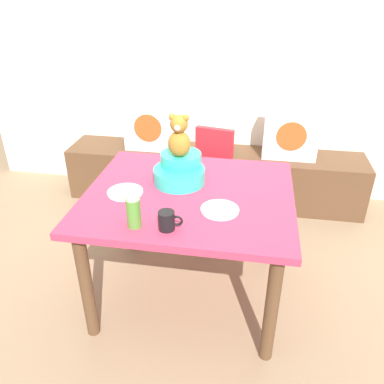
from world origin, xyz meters
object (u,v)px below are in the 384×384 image
Objects in this scene: pillow_floral_left at (150,125)px; dining_table at (189,209)px; coffee_mug at (167,221)px; dinner_plate_near at (125,192)px; book_stack at (221,149)px; highchair at (209,167)px; ketchup_bottle at (133,211)px; pillow_floral_right at (291,133)px; dinner_plate_far at (220,210)px; infant_seat_teal at (180,170)px; teddy_bear at (179,137)px.

dining_table is (0.56, -1.23, -0.04)m from pillow_floral_left.
dinner_plate_near is at bearing 135.43° from coffee_mug.
dining_table reaches higher than book_stack.
highchair is 0.98m from dinner_plate_near.
highchair is (0.01, 0.82, -0.11)m from dining_table.
coffee_mug is 0.44m from dinner_plate_near.
dining_table is at bearing -92.87° from book_stack.
pillow_floral_right is at bearing 62.47° from ketchup_bottle.
pillow_floral_left is 2.20× the size of dinner_plate_far.
dining_table is at bearing -59.68° from infant_seat_teal.
dinner_plate_far is at bearing -47.76° from teddy_bear.
pillow_floral_left is 0.72m from highchair.
dinner_plate_near is (-0.99, -1.29, 0.07)m from pillow_floral_right.
ketchup_bottle reaches higher than coffee_mug.
ketchup_bottle is 0.17m from coffee_mug.
pillow_floral_left is at bearing 180.00° from pillow_floral_right.
teddy_bear is 1.25× the size of dinner_plate_far.
book_stack is at bearing 82.80° from infant_seat_teal.
pillow_floral_right is at bearing 52.72° from dinner_plate_near.
dinner_plate_far is (0.54, -0.10, 0.00)m from dinner_plate_near.
highchair is at bearing 79.78° from ketchup_bottle.
dining_table is at bearing -65.53° from pillow_floral_left.
ketchup_bottle is (-0.27, -1.62, 0.33)m from book_stack.
highchair is at bearing -36.02° from pillow_floral_left.
highchair is at bearing 100.37° from dinner_plate_far.
pillow_floral_left is 1.59m from dinner_plate_far.
ketchup_bottle reaches higher than book_stack.
ketchup_bottle reaches higher than highchair.
dinner_plate_near is at bearing 115.81° from ketchup_bottle.
book_stack is 1.68m from ketchup_bottle.
dinner_plate_near is at bearing -80.85° from pillow_floral_left.
book_stack is 1.40m from dinner_plate_near.
highchair is 1.24m from ketchup_bottle.
pillow_floral_left is 1.19m from pillow_floral_right.
dinner_plate_near is at bearing -169.91° from dining_table.
pillow_floral_right is 1.76× the size of teddy_bear.
coffee_mug is at bearing -96.25° from dining_table.
book_stack is 0.61× the size of infant_seat_teal.
teddy_bear is 1.35× the size of ketchup_bottle.
infant_seat_teal is at bearing -97.52° from highchair.
coffee_mug is at bearing -85.69° from infant_seat_teal.
coffee_mug is (0.52, -1.60, 0.11)m from pillow_floral_left.
dinner_plate_far is at bearing -84.85° from book_stack.
dinner_plate_near is (-0.27, -0.20, -0.27)m from teddy_bear.
pillow_floral_right is at bearing -2.10° from book_stack.
dinner_plate_near is at bearing 169.57° from dinner_plate_far.
ketchup_bottle reaches higher than dinner_plate_near.
highchair is at bearing 82.49° from teddy_bear.
teddy_bear is at bearing 35.65° from dinner_plate_near.
dinner_plate_far reaches higher than dining_table.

